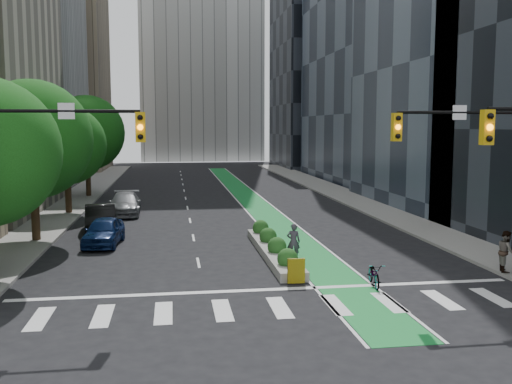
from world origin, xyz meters
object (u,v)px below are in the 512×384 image
object	(u,v)px
median_planter	(273,248)
bicycle	(374,274)
parked_car_left_near	(104,231)
parked_car_left_mid	(100,219)
parked_car_left_far	(125,204)
pedestrian_near	(506,251)
cyclist	(294,241)

from	to	relation	value
median_planter	bicycle	bearing A→B (deg)	-63.11
parked_car_left_near	median_planter	bearing A→B (deg)	-18.22
parked_car_left_mid	parked_car_left_far	size ratio (longest dim) A/B	0.93
parked_car_left_near	pedestrian_near	distance (m)	19.64
cyclist	parked_car_left_far	bearing A→B (deg)	-48.30
parked_car_left_near	parked_car_left_far	distance (m)	10.58
bicycle	parked_car_left_far	distance (m)	23.05
bicycle	cyclist	xyz separation A→B (m)	(-2.20, 4.91, 0.39)
parked_car_left_near	pedestrian_near	bearing A→B (deg)	-21.44
bicycle	parked_car_left_near	xyz separation A→B (m)	(-11.47, 9.57, 0.26)
parked_car_left_far	pedestrian_near	bearing A→B (deg)	-49.27
cyclist	parked_car_left_mid	xyz separation A→B (m)	(-9.89, 8.43, -0.05)
parked_car_left_mid	pedestrian_near	size ratio (longest dim) A/B	2.82
parked_car_left_far	parked_car_left_near	bearing A→B (deg)	-92.53
parked_car_left_near	pedestrian_near	xyz separation A→B (m)	(17.57, -8.78, 0.29)
bicycle	pedestrian_near	xyz separation A→B (m)	(6.10, 0.79, 0.55)
cyclist	parked_car_left_near	distance (m)	10.38
parked_car_left_far	pedestrian_near	xyz separation A→B (m)	(17.30, -19.35, 0.26)
bicycle	cyclist	bearing A→B (deg)	122.01
bicycle	cyclist	distance (m)	5.39
cyclist	parked_car_left_far	distance (m)	17.69
median_planter	parked_car_left_mid	xyz separation A→B (m)	(-9.09, 7.42, 0.44)
cyclist	parked_car_left_far	xyz separation A→B (m)	(-9.00, 15.23, -0.09)
bicycle	parked_car_left_mid	xyz separation A→B (m)	(-12.09, 13.34, 0.34)
pedestrian_near	parked_car_left_mid	bearing A→B (deg)	75.26
cyclist	pedestrian_near	size ratio (longest dim) A/B	0.98
cyclist	parked_car_left_near	xyz separation A→B (m)	(-9.27, 4.66, -0.13)
cyclist	parked_car_left_near	bearing A→B (deg)	-15.56
median_planter	parked_car_left_far	distance (m)	16.42
parked_car_left_mid	pedestrian_near	bearing A→B (deg)	-42.16
median_planter	parked_car_left_near	distance (m)	9.23
parked_car_left_far	parked_car_left_mid	bearing A→B (deg)	-98.55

